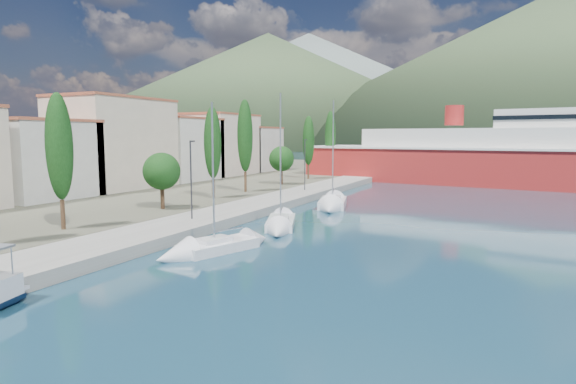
% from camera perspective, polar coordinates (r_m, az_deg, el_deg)
% --- Properties ---
extents(ground, '(1400.00, 1400.00, 0.00)m').
position_cam_1_polar(ground, '(135.57, 19.31, 3.18)').
color(ground, '#193C50').
extents(quay, '(5.00, 88.00, 0.80)m').
position_cam_1_polar(quay, '(46.95, -3.78, -1.71)').
color(quay, gray).
rests_on(quay, ground).
extents(land_strip, '(70.00, 148.00, 0.70)m').
position_cam_1_polar(land_strip, '(79.15, -24.90, 1.03)').
color(land_strip, '#565644').
rests_on(land_strip, ground).
extents(town_buildings, '(9.20, 69.20, 11.30)m').
position_cam_1_polar(town_buildings, '(68.75, -16.40, 4.99)').
color(town_buildings, beige).
rests_on(town_buildings, land_strip).
extents(tree_row, '(3.40, 61.77, 10.80)m').
position_cam_1_polar(tree_row, '(54.63, -6.23, 5.26)').
color(tree_row, '#47301E').
rests_on(tree_row, land_strip).
extents(lamp_posts, '(0.15, 45.05, 6.06)m').
position_cam_1_polar(lamp_posts, '(37.95, -11.27, 1.81)').
color(lamp_posts, '#2D2D33').
rests_on(lamp_posts, quay).
extents(sailboat_near, '(4.22, 7.28, 10.04)m').
position_cam_1_polar(sailboat_near, '(29.69, -10.83, -6.93)').
color(sailboat_near, silver).
rests_on(sailboat_near, ground).
extents(sailboat_mid, '(4.85, 8.07, 11.32)m').
position_cam_1_polar(sailboat_mid, '(36.72, -1.05, -4.21)').
color(sailboat_mid, silver).
rests_on(sailboat_mid, ground).
extents(sailboat_far, '(4.58, 8.40, 11.78)m').
position_cam_1_polar(sailboat_far, '(47.65, 5.14, -1.69)').
color(sailboat_far, silver).
rests_on(sailboat_far, ground).
extents(ferry, '(64.65, 21.51, 12.60)m').
position_cam_1_polar(ferry, '(78.19, 25.36, 3.51)').
color(ferry, '#A62220').
rests_on(ferry, ground).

